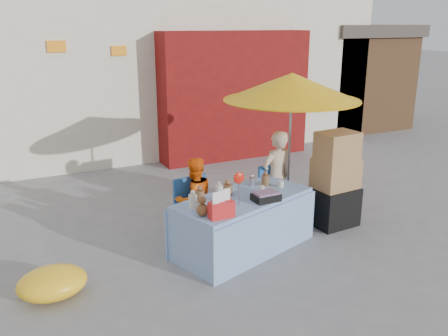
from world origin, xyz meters
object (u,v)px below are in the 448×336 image
chair_left (199,224)px  chair_right (281,208)px  vendor_beige (276,178)px  box_stack (335,183)px  vendor_orange (194,199)px  umbrella (292,87)px  market_table (243,222)px

chair_left → chair_right: size_ratio=1.00×
vendor_beige → box_stack: box_stack is taller
chair_right → vendor_beige: vendor_beige is taller
chair_right → vendor_orange: size_ratio=0.76×
umbrella → vendor_orange: bearing=-174.5°
box_stack → market_table: bearing=-176.3°
chair_right → umbrella: umbrella is taller
vendor_beige → umbrella: (0.30, 0.15, 1.22)m
box_stack → vendor_orange: bearing=167.2°
chair_left → box_stack: box_stack is taller
chair_left → vendor_orange: bearing=81.2°
chair_left → vendor_beige: (1.25, 0.13, 0.41)m
market_table → chair_left: (-0.43, 0.40, -0.10)m
vendor_orange → box_stack: box_stack is taller
chair_left → box_stack: 1.99m
chair_left → vendor_beige: 1.33m
vendor_orange → umbrella: size_ratio=0.53×
chair_left → umbrella: size_ratio=0.41×
vendor_orange → box_stack: bearing=159.3°
umbrella → chair_right: bearing=-136.7°
vendor_orange → vendor_beige: bearing=172.1°
chair_right → vendor_orange: vendor_orange is taller
market_table → vendor_beige: (0.82, 0.54, 0.31)m
vendor_beige → box_stack: bearing=139.3°
market_table → chair_right: bearing=8.2°
market_table → umbrella: umbrella is taller
market_table → vendor_orange: bearing=110.6°
vendor_beige → umbrella: 1.27m
chair_right → umbrella: (0.30, 0.28, 1.64)m
vendor_beige → umbrella: bearing=-161.3°
chair_left → vendor_orange: (0.00, 0.13, 0.30)m
chair_left → box_stack: (1.93, -0.30, 0.36)m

